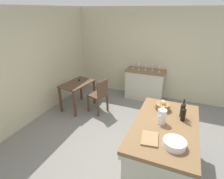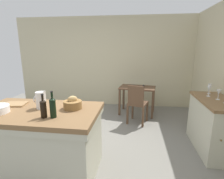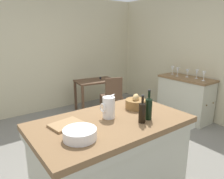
# 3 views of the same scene
# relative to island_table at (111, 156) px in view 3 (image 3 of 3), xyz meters

# --- Properties ---
(ground_plane) EXTENTS (6.76, 6.76, 0.00)m
(ground_plane) POSITION_rel_island_table_xyz_m (0.33, 0.59, -0.50)
(ground_plane) COLOR slate
(wall_back) EXTENTS (5.32, 0.12, 2.60)m
(wall_back) POSITION_rel_island_table_xyz_m (0.33, 3.19, 0.80)
(wall_back) COLOR beige
(wall_back) RESTS_ON ground
(wall_right) EXTENTS (0.12, 5.20, 2.60)m
(wall_right) POSITION_rel_island_table_xyz_m (2.93, 0.59, 0.80)
(wall_right) COLOR beige
(wall_right) RESTS_ON ground
(island_table) EXTENTS (1.62, 0.94, 0.92)m
(island_table) POSITION_rel_island_table_xyz_m (0.00, 0.00, 0.00)
(island_table) COLOR brown
(island_table) RESTS_ON ground
(side_cabinet) EXTENTS (0.52, 1.13, 0.90)m
(side_cabinet) POSITION_rel_island_table_xyz_m (2.59, 0.90, -0.04)
(side_cabinet) COLOR brown
(side_cabinet) RESTS_ON ground
(writing_desk) EXTENTS (0.97, 0.68, 0.78)m
(writing_desk) POSITION_rel_island_table_xyz_m (1.33, 2.44, 0.12)
(writing_desk) COLOR #513826
(writing_desk) RESTS_ON ground
(wooden_chair) EXTENTS (0.50, 0.50, 0.92)m
(wooden_chair) POSITION_rel_island_table_xyz_m (1.33, 1.79, 0.01)
(wooden_chair) COLOR #513826
(wooden_chair) RESTS_ON ground
(pitcher) EXTENTS (0.17, 0.13, 0.27)m
(pitcher) POSITION_rel_island_table_xyz_m (0.02, 0.07, 0.54)
(pitcher) COLOR white
(pitcher) RESTS_ON island_table
(wash_bowl) EXTENTS (0.29, 0.29, 0.09)m
(wash_bowl) POSITION_rel_island_table_xyz_m (-0.45, -0.16, 0.47)
(wash_bowl) COLOR white
(wash_bowl) RESTS_ON island_table
(bread_basket) EXTENTS (0.24, 0.24, 0.18)m
(bread_basket) POSITION_rel_island_table_xyz_m (0.45, 0.11, 0.49)
(bread_basket) COLOR olive
(bread_basket) RESTS_ON island_table
(cutting_board) EXTENTS (0.33, 0.26, 0.02)m
(cutting_board) POSITION_rel_island_table_xyz_m (-0.43, 0.15, 0.44)
(cutting_board) COLOR #99754C
(cutting_board) RESTS_ON island_table
(wine_bottle_dark) EXTENTS (0.07, 0.07, 0.32)m
(wine_bottle_dark) POSITION_rel_island_table_xyz_m (0.33, -0.21, 0.55)
(wine_bottle_dark) COLOR black
(wine_bottle_dark) RESTS_ON island_table
(wine_bottle_amber) EXTENTS (0.07, 0.07, 0.29)m
(wine_bottle_amber) POSITION_rel_island_table_xyz_m (0.22, -0.23, 0.54)
(wine_bottle_amber) COLOR black
(wine_bottle_amber) RESTS_ON island_table
(wine_glass_far_left) EXTENTS (0.07, 0.07, 0.19)m
(wine_glass_far_left) POSITION_rel_island_table_xyz_m (2.57, 0.52, 0.53)
(wine_glass_far_left) COLOR white
(wine_glass_far_left) RESTS_ON side_cabinet
(wine_glass_left) EXTENTS (0.07, 0.07, 0.18)m
(wine_glass_left) POSITION_rel_island_table_xyz_m (2.65, 0.71, 0.53)
(wine_glass_left) COLOR white
(wine_glass_left) RESTS_ON side_cabinet
(wine_glass_middle) EXTENTS (0.07, 0.07, 0.16)m
(wine_glass_middle) POSITION_rel_island_table_xyz_m (2.62, 0.91, 0.52)
(wine_glass_middle) COLOR white
(wine_glass_middle) RESTS_ON side_cabinet
(wine_glass_right) EXTENTS (0.07, 0.07, 0.18)m
(wine_glass_right) POSITION_rel_island_table_xyz_m (2.54, 1.09, 0.53)
(wine_glass_right) COLOR white
(wine_glass_right) RESTS_ON side_cabinet
(wine_glass_far_right) EXTENTS (0.07, 0.07, 0.18)m
(wine_glass_far_right) POSITION_rel_island_table_xyz_m (2.62, 1.29, 0.53)
(wine_glass_far_right) COLOR white
(wine_glass_far_right) RESTS_ON side_cabinet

